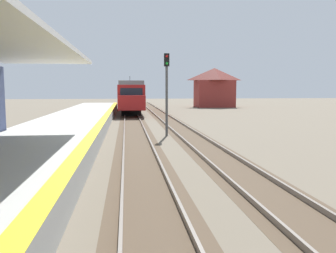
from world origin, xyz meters
name	(u,v)px	position (x,y,z in m)	size (l,w,h in m)	color
station_platform	(30,153)	(-2.50, 16.00, 0.45)	(5.00, 80.00, 0.91)	#A8A8A3
track_pair_nearest_platform	(138,145)	(1.90, 20.00, 0.05)	(2.34, 120.00, 0.16)	#4C3D2D
track_pair_middle	(201,144)	(5.30, 20.00, 0.05)	(2.34, 120.00, 0.16)	#4C3D2D
approaching_train	(130,95)	(1.90, 47.28, 2.18)	(2.93, 19.60, 4.76)	maroon
rail_signal_post	(167,86)	(3.89, 23.89, 3.19)	(0.32, 0.34, 5.20)	#4C4C4C
distant_trackside_house	(214,87)	(15.84, 59.02, 3.34)	(6.60, 5.28, 6.40)	maroon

